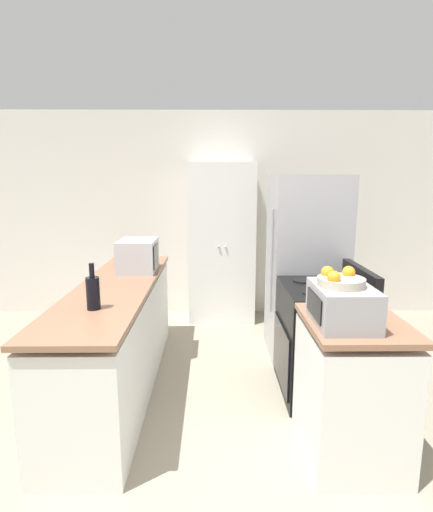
# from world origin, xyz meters

# --- Properties ---
(ground_plane) EXTENTS (14.00, 14.00, 0.00)m
(ground_plane) POSITION_xyz_m (0.00, 0.00, 0.00)
(ground_plane) COLOR gray
(wall_back) EXTENTS (7.00, 0.06, 2.60)m
(wall_back) POSITION_xyz_m (0.00, 3.35, 1.30)
(wall_back) COLOR silver
(wall_back) RESTS_ON ground_plane
(counter_left) EXTENTS (0.60, 2.45, 0.91)m
(counter_left) POSITION_xyz_m (-0.84, 1.33, 0.44)
(counter_left) COLOR silver
(counter_left) RESTS_ON ground_plane
(counter_right) EXTENTS (0.60, 0.73, 0.91)m
(counter_right) POSITION_xyz_m (0.84, 0.47, 0.44)
(counter_right) COLOR silver
(counter_right) RESTS_ON ground_plane
(pantry_cabinet) EXTENTS (0.80, 0.53, 1.95)m
(pantry_cabinet) POSITION_xyz_m (0.08, 3.04, 0.98)
(pantry_cabinet) COLOR white
(pantry_cabinet) RESTS_ON ground_plane
(stove) EXTENTS (0.66, 0.77, 1.07)m
(stove) POSITION_xyz_m (0.86, 1.24, 0.46)
(stove) COLOR black
(stove) RESTS_ON ground_plane
(refrigerator) EXTENTS (0.73, 0.71, 1.80)m
(refrigerator) POSITION_xyz_m (0.89, 2.02, 0.90)
(refrigerator) COLOR #A3A3A8
(refrigerator) RESTS_ON ground_plane
(microwave) EXTENTS (0.35, 0.44, 0.30)m
(microwave) POSITION_xyz_m (-0.74, 1.83, 1.06)
(microwave) COLOR #B2B2B7
(microwave) RESTS_ON counter_left
(wine_bottle) EXTENTS (0.09, 0.09, 0.31)m
(wine_bottle) POSITION_xyz_m (-0.83, 0.70, 1.03)
(wine_bottle) COLOR black
(wine_bottle) RESTS_ON counter_left
(toaster_oven) EXTENTS (0.34, 0.45, 0.23)m
(toaster_oven) POSITION_xyz_m (0.73, 0.41, 1.02)
(toaster_oven) COLOR #939399
(toaster_oven) RESTS_ON counter_right
(fruit_bowl) EXTENTS (0.28, 0.28, 0.11)m
(fruit_bowl) POSITION_xyz_m (0.71, 0.42, 1.18)
(fruit_bowl) COLOR #B2A893
(fruit_bowl) RESTS_ON toaster_oven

